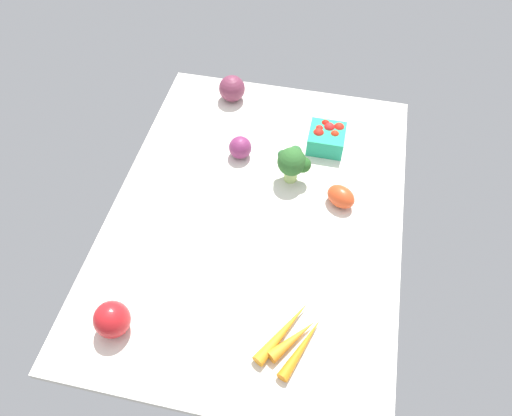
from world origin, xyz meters
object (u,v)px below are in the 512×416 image
broccoli_head (293,162)px  roma_tomato (341,197)px  red_onion_center (232,89)px  carrot_bunch (292,338)px  berry_basket (327,137)px  bell_pepper_red (112,319)px  red_onion_near_basket (240,147)px

broccoli_head → roma_tomato: size_ratio=1.39×
red_onion_center → carrot_bunch: red_onion_center is taller
broccoli_head → berry_basket: broccoli_head is taller
roma_tomato → carrot_bunch: size_ratio=0.41×
broccoli_head → carrot_bunch: broccoli_head is taller
bell_pepper_red → roma_tomato: 64.27cm
bell_pepper_red → roma_tomato: (45.83, -45.03, -1.55)cm
berry_basket → bell_pepper_red: bearing=149.9°
bell_pepper_red → red_onion_near_basket: 59.26cm
red_onion_near_basket → carrot_bunch: 57.34cm
carrot_bunch → red_onion_near_basket: bearing=24.6°
carrot_bunch → broccoli_head: bearing=9.6°
red_onion_near_basket → berry_basket: berry_basket is taller
berry_basket → red_onion_center: (14.36, 31.77, 0.75)cm
broccoli_head → berry_basket: (14.72, -7.63, -3.24)cm
broccoli_head → carrot_bunch: 47.57cm
bell_pepper_red → red_onion_near_basket: (57.31, -15.06, -1.14)cm
roma_tomato → carrot_bunch: roma_tomato is taller
bell_pepper_red → berry_basket: (66.54, -38.62, -1.02)cm
red_onion_center → roma_tomato: bearing=-132.6°
bell_pepper_red → red_onion_center: 81.19cm
carrot_bunch → berry_basket: bearing=0.3°
berry_basket → red_onion_center: red_onion_center is taller
bell_pepper_red → berry_basket: bearing=-30.1°
red_onion_center → broccoli_head: bearing=-140.3°
red_onion_near_basket → red_onion_center: (23.59, 8.21, 0.87)cm
bell_pepper_red → broccoli_head: bearing=-30.9°
broccoli_head → roma_tomato: (-5.99, -14.04, -3.77)cm
broccoli_head → bell_pepper_red: bearing=149.1°
red_onion_near_basket → carrot_bunch: bearing=-155.4°
red_onion_near_basket → berry_basket: size_ratio=0.63×
roma_tomato → red_onion_center: bearing=-11.7°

